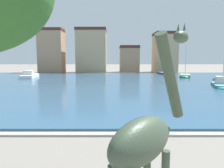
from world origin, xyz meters
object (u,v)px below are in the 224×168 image
at_px(sailboat_navy, 164,74).
at_px(mooring_bollard, 167,132).
at_px(sailboat_white, 30,76).
at_px(giraffe_statue, 145,143).
at_px(sailboat_teal, 222,85).
at_px(sailboat_green, 185,76).

xyz_separation_m(sailboat_navy, mooring_bollard, (-10.03, -40.83, -0.12)).
xyz_separation_m(sailboat_navy, sailboat_white, (-29.56, -9.06, 0.21)).
distance_m(giraffe_statue, sailboat_navy, 49.12).
height_order(sailboat_white, mooring_bollard, sailboat_white).
xyz_separation_m(sailboat_teal, mooring_bollard, (-12.04, -17.35, -0.26)).
relative_size(sailboat_navy, sailboat_teal, 1.32).
bearing_deg(mooring_bollard, sailboat_navy, 76.19).
height_order(giraffe_statue, sailboat_navy, sailboat_navy).
bearing_deg(giraffe_statue, sailboat_navy, 75.53).
bearing_deg(sailboat_green, mooring_bollard, -110.73).
height_order(sailboat_teal, mooring_bollard, sailboat_teal).
xyz_separation_m(giraffe_statue, sailboat_teal, (14.28, 24.05, -1.93)).
distance_m(sailboat_navy, mooring_bollard, 42.04).
xyz_separation_m(sailboat_green, sailboat_navy, (-2.12, 8.70, -0.05)).
bearing_deg(sailboat_teal, sailboat_navy, 94.89).
height_order(giraffe_statue, sailboat_teal, sailboat_teal).
height_order(sailboat_navy, mooring_bollard, sailboat_navy).
distance_m(sailboat_teal, mooring_bollard, 21.12).
height_order(sailboat_navy, sailboat_white, sailboat_navy).
height_order(giraffe_statue, mooring_bollard, giraffe_statue).
distance_m(sailboat_green, sailboat_teal, 14.77).
xyz_separation_m(giraffe_statue, sailboat_white, (-17.29, 38.46, -1.87)).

